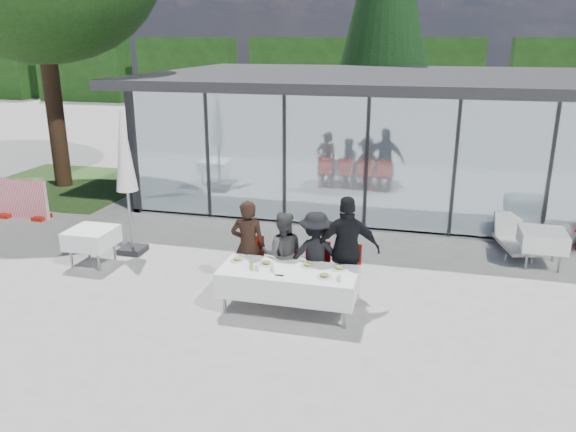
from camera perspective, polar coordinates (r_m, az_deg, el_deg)
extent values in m
plane|color=#A2A09A|center=(9.96, -1.08, -8.39)|extent=(90.00, 90.00, 0.00)
cube|color=gray|center=(17.19, 12.52, 2.66)|extent=(14.00, 8.00, 0.10)
cube|color=black|center=(20.72, 13.25, 9.51)|extent=(14.00, 0.20, 3.20)
cube|color=black|center=(18.36, -9.40, 8.74)|extent=(0.20, 8.00, 3.20)
cube|color=silver|center=(12.96, 12.27, 4.90)|extent=(13.60, 0.06, 3.10)
cube|color=#2D2D30|center=(16.27, 13.24, 13.50)|extent=(14.80, 8.80, 0.24)
cube|color=#262628|center=(14.82, -15.14, 6.26)|extent=(0.08, 0.10, 3.10)
cube|color=#262628|center=(13.98, -8.12, 6.04)|extent=(0.08, 0.10, 3.10)
cube|color=#262628|center=(13.37, -0.34, 5.69)|extent=(0.08, 0.10, 3.10)
cube|color=#262628|center=(13.03, 7.99, 5.20)|extent=(0.08, 0.10, 3.10)
cube|color=#262628|center=(12.97, 16.57, 4.58)|extent=(0.08, 0.10, 3.10)
cube|color=#262628|center=(13.20, 25.01, 3.86)|extent=(0.08, 0.10, 3.10)
cube|color=#AE180B|center=(15.89, 3.36, 3.34)|extent=(0.45, 0.45, 0.90)
cube|color=#AE180B|center=(16.17, 8.93, 3.40)|extent=(0.45, 0.45, 0.90)
cube|color=#AE180B|center=(15.67, 17.88, 2.29)|extent=(0.45, 0.45, 0.90)
cube|color=#AE180B|center=(16.60, 24.65, 2.36)|extent=(0.45, 0.45, 0.90)
cube|color=black|center=(44.05, -19.98, 13.82)|extent=(6.50, 2.00, 4.40)
cube|color=black|center=(40.18, -10.15, 14.30)|extent=(6.50, 2.00, 4.40)
cube|color=black|center=(37.64, 1.40, 14.35)|extent=(6.50, 2.00, 4.40)
cube|color=black|center=(36.69, 14.04, 13.77)|extent=(6.50, 2.00, 4.40)
cube|color=black|center=(37.47, 26.63, 12.54)|extent=(6.50, 2.00, 4.40)
cube|color=white|center=(9.31, 0.03, -6.67)|extent=(2.26, 0.96, 0.42)
cylinder|color=gray|center=(9.36, -6.50, -7.89)|extent=(0.06, 0.06, 0.71)
cylinder|color=gray|center=(8.90, 5.80, -9.27)|extent=(0.06, 0.06, 0.71)
cylinder|color=gray|center=(9.96, -5.09, -6.22)|extent=(0.06, 0.06, 0.71)
cylinder|color=gray|center=(9.53, 6.45, -7.41)|extent=(0.06, 0.06, 0.71)
imported|color=black|center=(9.98, -4.06, -3.08)|extent=(0.69, 0.69, 1.70)
cube|color=#AE180B|center=(10.16, -3.95, -5.12)|extent=(0.44, 0.44, 0.05)
cube|color=#AE180B|center=(10.24, -3.63, -3.41)|extent=(0.44, 0.04, 0.55)
cylinder|color=#AE180B|center=(10.15, -5.21, -6.62)|extent=(0.04, 0.04, 0.43)
cylinder|color=#AE180B|center=(10.04, -3.26, -6.84)|extent=(0.04, 0.04, 0.43)
cylinder|color=#AE180B|center=(10.46, -4.56, -5.84)|extent=(0.04, 0.04, 0.43)
cylinder|color=#AE180B|center=(10.36, -2.66, -6.04)|extent=(0.04, 0.04, 0.43)
imported|color=#474747|center=(9.84, -0.54, -3.86)|extent=(0.88, 0.88, 1.53)
cube|color=#AE180B|center=(9.99, -0.49, -5.47)|extent=(0.44, 0.44, 0.05)
cube|color=#AE180B|center=(10.07, -0.20, -3.73)|extent=(0.44, 0.04, 0.55)
cylinder|color=#AE180B|center=(9.97, -1.76, -7.01)|extent=(0.04, 0.04, 0.43)
cylinder|color=#AE180B|center=(9.88, 0.27, -7.23)|extent=(0.04, 0.04, 0.43)
cylinder|color=#AE180B|center=(10.29, -1.20, -6.20)|extent=(0.04, 0.04, 0.43)
cylinder|color=#AE180B|center=(10.20, 0.76, -6.40)|extent=(0.04, 0.04, 0.43)
imported|color=black|center=(9.71, 2.81, -4.04)|extent=(1.23, 1.23, 1.58)
cube|color=#AE180B|center=(9.87, 2.82, -5.80)|extent=(0.44, 0.44, 0.05)
cube|color=#AE180B|center=(9.95, 3.08, -4.03)|extent=(0.44, 0.04, 0.55)
cylinder|color=#AE180B|center=(9.84, 1.56, -7.36)|extent=(0.04, 0.04, 0.43)
cylinder|color=#AE180B|center=(9.77, 3.63, -7.57)|extent=(0.04, 0.04, 0.43)
cylinder|color=#AE180B|center=(10.16, 2.01, -6.53)|extent=(0.04, 0.04, 0.43)
cylinder|color=#AE180B|center=(10.09, 4.02, -6.72)|extent=(0.04, 0.04, 0.43)
imported|color=black|center=(9.57, 6.03, -3.47)|extent=(1.31, 1.31, 1.88)
cube|color=#AE180B|center=(9.79, 5.97, -6.09)|extent=(0.44, 0.44, 0.05)
cube|color=#AE180B|center=(9.87, 6.19, -4.30)|extent=(0.44, 0.04, 0.55)
cylinder|color=#AE180B|center=(9.74, 4.71, -7.67)|extent=(0.04, 0.04, 0.43)
cylinder|color=#AE180B|center=(9.70, 6.83, -7.87)|extent=(0.04, 0.04, 0.43)
cylinder|color=#AE180B|center=(10.07, 5.06, -6.82)|extent=(0.04, 0.04, 0.43)
cylinder|color=#AE180B|center=(10.02, 7.11, -7.00)|extent=(0.04, 0.04, 0.43)
cylinder|color=silver|center=(9.62, -5.13, -4.50)|extent=(0.26, 0.26, 0.01)
ellipsoid|color=gold|center=(9.61, -5.14, -4.32)|extent=(0.15, 0.15, 0.05)
cylinder|color=silver|center=(9.44, -2.22, -4.89)|extent=(0.26, 0.26, 0.01)
ellipsoid|color=#4B6B28|center=(9.42, -2.23, -4.70)|extent=(0.15, 0.15, 0.05)
cylinder|color=silver|center=(9.37, 2.03, -5.07)|extent=(0.26, 0.26, 0.01)
ellipsoid|color=gold|center=(9.35, 2.03, -4.88)|extent=(0.15, 0.15, 0.05)
cylinder|color=silver|center=(9.28, 5.20, -5.36)|extent=(0.26, 0.26, 0.01)
ellipsoid|color=#4B6B28|center=(9.26, 5.20, -5.17)|extent=(0.15, 0.15, 0.05)
cylinder|color=silver|center=(8.96, 3.71, -6.19)|extent=(0.26, 0.26, 0.01)
ellipsoid|color=#4B6B28|center=(8.95, 3.72, -5.99)|extent=(0.15, 0.15, 0.05)
cylinder|color=#7CAF48|center=(9.22, -3.75, -4.98)|extent=(0.06, 0.06, 0.16)
cylinder|color=silver|center=(9.14, -1.61, -5.37)|extent=(0.07, 0.07, 0.10)
cylinder|color=silver|center=(8.82, 5.21, -6.32)|extent=(0.07, 0.07, 0.10)
cylinder|color=silver|center=(9.20, -3.17, -5.24)|extent=(0.07, 0.07, 0.10)
cube|color=black|center=(9.00, -0.88, -6.03)|extent=(0.14, 0.03, 0.01)
cube|color=white|center=(11.89, -19.33, -2.08)|extent=(0.86, 0.86, 0.36)
cylinder|color=gray|center=(11.89, -21.23, -3.32)|extent=(0.05, 0.05, 0.72)
cylinder|color=gray|center=(11.57, -18.79, -3.64)|extent=(0.05, 0.05, 0.72)
cylinder|color=gray|center=(12.35, -19.66, -2.38)|extent=(0.05, 0.05, 0.72)
cylinder|color=gray|center=(12.04, -17.27, -2.65)|extent=(0.05, 0.05, 0.72)
cube|color=white|center=(12.23, 24.45, -2.16)|extent=(0.86, 0.86, 0.36)
cylinder|color=gray|center=(11.96, 23.14, -3.44)|extent=(0.05, 0.05, 0.72)
cylinder|color=gray|center=(12.08, 25.95, -3.62)|extent=(0.05, 0.05, 0.72)
cylinder|color=gray|center=(12.52, 22.77, -2.48)|extent=(0.05, 0.05, 0.72)
cylinder|color=gray|center=(12.63, 25.45, -2.66)|extent=(0.05, 0.05, 0.72)
cube|color=black|center=(12.44, -15.48, -3.31)|extent=(0.50, 0.50, 0.12)
cylinder|color=gray|center=(12.05, -15.97, 2.43)|extent=(0.06, 0.06, 2.70)
cone|color=white|center=(11.87, -16.31, 6.32)|extent=(0.44, 0.44, 1.63)
cube|color=red|center=(15.64, -25.38, 1.59)|extent=(1.40, 0.12, 1.00)
cube|color=#AE180B|center=(16.08, -26.56, 0.15)|extent=(0.30, 0.45, 0.10)
cube|color=#AE180B|center=(15.45, -23.73, -0.12)|extent=(0.30, 0.45, 0.10)
cube|color=silver|center=(12.89, 22.15, -2.69)|extent=(0.87, 1.40, 0.08)
cube|color=silver|center=(13.29, 21.49, -0.78)|extent=(0.64, 0.39, 0.54)
cylinder|color=silver|center=(12.38, 21.25, -3.95)|extent=(0.04, 0.04, 0.14)
cylinder|color=silver|center=(12.46, 23.53, -4.10)|extent=(0.04, 0.04, 0.14)
cylinder|color=silver|center=(13.40, 20.76, -2.26)|extent=(0.04, 0.04, 0.14)
cylinder|color=silver|center=(13.48, 22.86, -2.41)|extent=(0.04, 0.04, 0.14)
cylinder|color=#382316|center=(18.36, -22.56, 9.54)|extent=(0.50, 0.50, 4.40)
cylinder|color=#382316|center=(21.97, 9.27, 8.61)|extent=(0.44, 0.44, 2.00)
cube|color=#385926|center=(18.75, -21.78, 2.93)|extent=(5.00, 5.00, 0.02)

